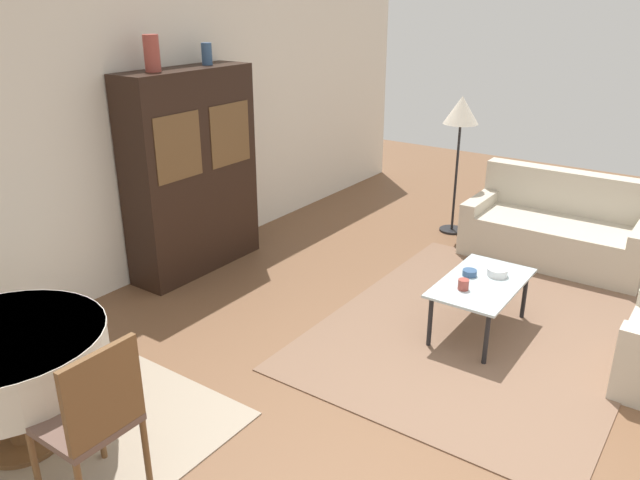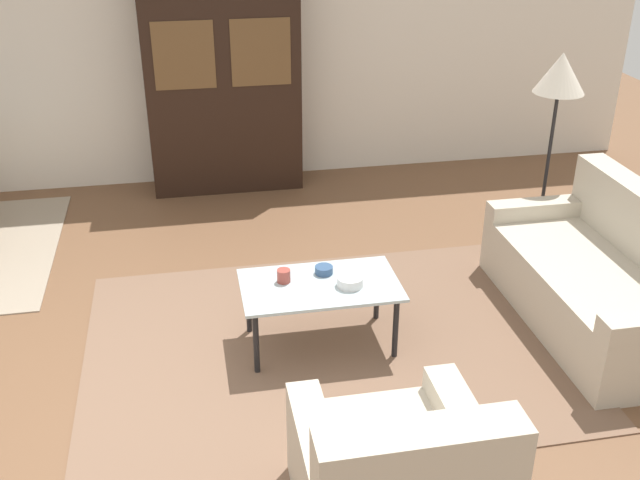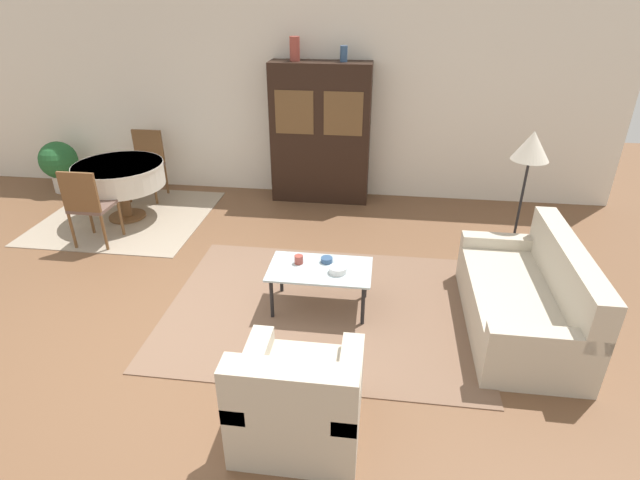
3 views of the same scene
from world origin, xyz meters
TOP-DOWN VIEW (x-y plane):
  - ground_plane at (0.00, 0.00)m, footprint 14.00×14.00m
  - wall_back at (0.00, 3.63)m, footprint 10.00×0.06m
  - area_rug at (1.27, 0.55)m, footprint 3.03×2.29m
  - couch at (3.14, 0.49)m, footprint 0.88×1.74m
  - coffee_table at (1.24, 0.57)m, footprint 0.98×0.57m
  - display_cabinet at (0.88, 3.37)m, footprint 1.38×0.43m
  - floor_lamp at (3.26, 1.69)m, footprint 0.38×0.38m
  - cup at (1.02, 0.64)m, footprint 0.08×0.08m
  - bowl at (1.42, 0.51)m, footprint 0.16×0.16m
  - bowl_small at (1.29, 0.70)m, footprint 0.11×0.11m

SIDE VIEW (x-z plane):
  - ground_plane at x=0.00m, z-range 0.00..0.00m
  - area_rug at x=1.27m, z-range 0.00..0.01m
  - couch at x=3.14m, z-range -0.13..0.74m
  - coffee_table at x=1.24m, z-range 0.18..0.62m
  - bowl_small at x=1.29m, z-range 0.45..0.50m
  - bowl at x=1.42m, z-range 0.45..0.51m
  - cup at x=1.02m, z-range 0.45..0.53m
  - display_cabinet at x=0.88m, z-range 0.00..1.94m
  - floor_lamp at x=3.26m, z-range 0.55..2.09m
  - wall_back at x=0.00m, z-range 0.00..2.70m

